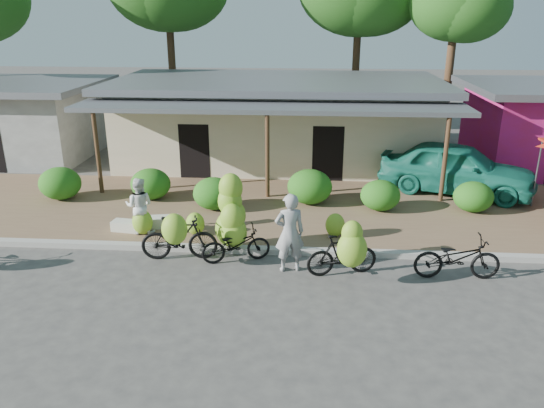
{
  "coord_description": "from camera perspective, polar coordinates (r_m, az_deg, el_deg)",
  "views": [
    {
      "loc": [
        1.35,
        -10.36,
        5.83
      ],
      "look_at": [
        0.42,
        2.4,
        1.2
      ],
      "focal_mm": 35.0,
      "sensor_mm": 36.0,
      "label": 1
    }
  ],
  "objects": [
    {
      "name": "ground",
      "position": [
        11.97,
        -2.88,
        -9.3
      ],
      "size": [
        100.0,
        100.0,
        0.0
      ],
      "primitive_type": "plane",
      "color": "#413E3C",
      "rests_on": "ground"
    },
    {
      "name": "sidewalk",
      "position": [
        16.46,
        -0.8,
        -0.62
      ],
      "size": [
        60.0,
        6.0,
        0.12
      ],
      "primitive_type": "cube",
      "color": "brown",
      "rests_on": "ground"
    },
    {
      "name": "curb",
      "position": [
        13.7,
        -1.88,
        -4.95
      ],
      "size": [
        60.0,
        0.25,
        0.15
      ],
      "primitive_type": "cube",
      "color": "#A8A399",
      "rests_on": "ground"
    },
    {
      "name": "shop_main",
      "position": [
        21.73,
        0.54,
        9.0
      ],
      "size": [
        13.0,
        8.5,
        3.35
      ],
      "color": "beige",
      "rests_on": "ground"
    },
    {
      "name": "shop_pink",
      "position": [
        23.6,
        27.16,
        7.58
      ],
      "size": [
        6.0,
        6.0,
        3.25
      ],
      "color": "#BA1C4F",
      "rests_on": "ground"
    },
    {
      "name": "shop_grey",
      "position": [
        25.02,
        -25.76,
        8.26
      ],
      "size": [
        7.0,
        6.0,
        3.15
      ],
      "color": "#A8A7A2",
      "rests_on": "ground"
    },
    {
      "name": "tree_near_right",
      "position": [
        25.68,
        18.76,
        19.98
      ],
      "size": [
        4.24,
        4.04,
        7.89
      ],
      "color": "#543221",
      "rests_on": "ground"
    },
    {
      "name": "hedge_0",
      "position": [
        18.41,
        -21.84,
        2.08
      ],
      "size": [
        1.35,
        1.21,
        1.05
      ],
      "primitive_type": "ellipsoid",
      "color": "#225D15",
      "rests_on": "sidewalk"
    },
    {
      "name": "hedge_1",
      "position": [
        17.55,
        -12.92,
        2.12
      ],
      "size": [
        1.29,
        1.16,
        1.0
      ],
      "primitive_type": "ellipsoid",
      "color": "#225D15",
      "rests_on": "sidewalk"
    },
    {
      "name": "hedge_2",
      "position": [
        16.31,
        -6.28,
        1.13
      ],
      "size": [
        1.27,
        1.15,
        0.99
      ],
      "primitive_type": "ellipsoid",
      "color": "#225D15",
      "rests_on": "sidewalk"
    },
    {
      "name": "hedge_3",
      "position": [
        16.72,
        4.08,
        1.87
      ],
      "size": [
        1.41,
        1.27,
        1.1
      ],
      "primitive_type": "ellipsoid",
      "color": "#225D15",
      "rests_on": "sidewalk"
    },
    {
      "name": "hedge_4",
      "position": [
        16.46,
        11.58,
        0.92
      ],
      "size": [
        1.21,
        1.09,
        0.94
      ],
      "primitive_type": "ellipsoid",
      "color": "#225D15",
      "rests_on": "sidewalk"
    },
    {
      "name": "hedge_5",
      "position": [
        17.14,
        20.84,
        0.73
      ],
      "size": [
        1.19,
        1.07,
        0.93
      ],
      "primitive_type": "ellipsoid",
      "color": "#225D15",
      "rests_on": "sidewalk"
    },
    {
      "name": "bike_left",
      "position": [
        13.21,
        -10.03,
        -3.48
      ],
      "size": [
        1.95,
        1.28,
        1.46
      ],
      "rotation": [
        0.0,
        0.0,
        1.69
      ],
      "color": "black",
      "rests_on": "ground"
    },
    {
      "name": "bike_center",
      "position": [
        13.23,
        -4.21,
        -2.39
      ],
      "size": [
        1.81,
        1.38,
        2.12
      ],
      "rotation": [
        0.0,
        0.0,
        1.89
      ],
      "color": "black",
      "rests_on": "ground"
    },
    {
      "name": "bike_right",
      "position": [
        12.27,
        7.89,
        -5.1
      ],
      "size": [
        1.76,
        1.36,
        1.6
      ],
      "rotation": [
        0.0,
        0.0,
        1.83
      ],
      "color": "black",
      "rests_on": "ground"
    },
    {
      "name": "bike_far_right",
      "position": [
        12.98,
        19.3,
        -5.48
      ],
      "size": [
        1.99,
        0.75,
        1.04
      ],
      "rotation": [
        0.0,
        0.0,
        1.6
      ],
      "color": "black",
      "rests_on": "ground"
    },
    {
      "name": "loose_banana_a",
      "position": [
        14.83,
        -13.76,
        -1.9
      ],
      "size": [
        0.56,
        0.47,
        0.7
      ],
      "primitive_type": "ellipsoid",
      "color": "#91B52D",
      "rests_on": "sidewalk"
    },
    {
      "name": "loose_banana_b",
      "position": [
        14.53,
        -8.25,
        -2.11
      ],
      "size": [
        0.51,
        0.43,
        0.63
      ],
      "primitive_type": "ellipsoid",
      "color": "#91B52D",
      "rests_on": "sidewalk"
    },
    {
      "name": "loose_banana_c",
      "position": [
        14.37,
        6.81,
        -2.26
      ],
      "size": [
        0.52,
        0.45,
        0.65
      ],
      "primitive_type": "ellipsoid",
      "color": "#91B52D",
      "rests_on": "sidewalk"
    },
    {
      "name": "sack_near",
      "position": [
        15.28,
        -11.64,
        -1.88
      ],
      "size": [
        0.91,
        0.54,
        0.3
      ],
      "primitive_type": "cube",
      "rotation": [
        0.0,
        0.0,
        0.18
      ],
      "color": "beige",
      "rests_on": "sidewalk"
    },
    {
      "name": "sack_far",
      "position": [
        15.26,
        -15.43,
        -2.26
      ],
      "size": [
        0.79,
        0.48,
        0.28
      ],
      "primitive_type": "cube",
      "rotation": [
        0.0,
        0.0,
        -0.13
      ],
      "color": "beige",
      "rests_on": "sidewalk"
    },
    {
      "name": "vendor",
      "position": [
        12.44,
        1.91,
        -3.11
      ],
      "size": [
        0.8,
        0.61,
        1.94
      ],
      "primitive_type": "imported",
      "rotation": [
        0.0,
        0.0,
        3.37
      ],
      "color": "gray",
      "rests_on": "ground"
    },
    {
      "name": "bystander",
      "position": [
        14.77,
        -14.08,
        -0.2
      ],
      "size": [
        0.77,
        0.6,
        1.57
      ],
      "primitive_type": "imported",
      "rotation": [
        0.0,
        0.0,
        3.15
      ],
      "color": "silver",
      "rests_on": "sidewalk"
    },
    {
      "name": "teal_van",
      "position": [
        18.68,
        19.26,
        3.68
      ],
      "size": [
        5.37,
        3.66,
        1.7
      ],
      "primitive_type": "imported",
      "rotation": [
        0.0,
        0.0,
        1.2
      ],
      "color": "#19745F",
      "rests_on": "sidewalk"
    }
  ]
}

